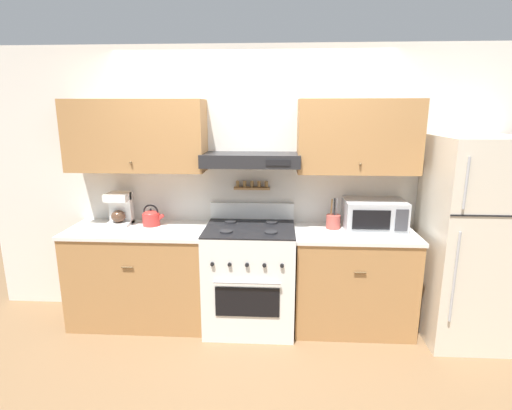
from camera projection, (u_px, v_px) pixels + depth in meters
The scene contains 10 objects.
ground_plane at pixel (248, 340), 3.51m from camera, with size 16.00×16.00×0.00m, color brown.
wall_back at pixel (248, 170), 3.75m from camera, with size 5.20×0.46×2.55m.
counter_left at pixel (141, 275), 3.77m from camera, with size 1.27×0.62×0.92m.
counter_right at pixel (352, 280), 3.66m from camera, with size 1.07×0.62×0.92m.
stove_range at pixel (250, 277), 3.67m from camera, with size 0.80×0.69×1.11m.
refrigerator at pixel (469, 241), 3.42m from camera, with size 0.69×0.77×1.77m.
tea_kettle at pixel (151, 217), 3.74m from camera, with size 0.21×0.16×0.20m.
coffee_maker at pixel (120, 209), 3.76m from camera, with size 0.21×0.20×0.31m.
microwave at pixel (374, 214), 3.63m from camera, with size 0.54×0.39×0.27m.
utensil_crock at pixel (333, 221), 3.65m from camera, with size 0.13×0.13×0.28m.
Camera 1 is at (0.25, -3.13, 1.98)m, focal length 28.00 mm.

